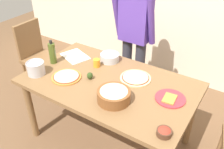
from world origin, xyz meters
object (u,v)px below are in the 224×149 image
object	(u,v)px
small_sauce_bowl	(164,132)
cutting_board_white	(75,56)
olive_oil_bottle	(52,53)
chair_wooden_left	(37,54)
dining_table	(109,89)
cup_orange	(97,63)
popcorn_bowl	(114,95)
mixing_bowl_steel	(110,57)
person_cook	(135,33)
plate_with_slice	(170,98)
avocado	(90,76)
pizza_raw_on_board	(136,78)
steel_pot	(36,68)
pizza_cooked_on_tray	(66,77)

from	to	relation	value
small_sauce_bowl	cutting_board_white	world-z (taller)	small_sauce_bowl
olive_oil_bottle	chair_wooden_left	bearing A→B (deg)	154.36
dining_table	cup_orange	bearing A→B (deg)	148.49
small_sauce_bowl	dining_table	bearing A→B (deg)	153.52
popcorn_bowl	cutting_board_white	distance (m)	0.86
mixing_bowl_steel	cutting_board_white	bearing A→B (deg)	-159.99
person_cook	cup_orange	world-z (taller)	person_cook
popcorn_bowl	mixing_bowl_steel	distance (m)	0.67
plate_with_slice	small_sauce_bowl	xyz separation A→B (m)	(0.11, -0.40, 0.02)
popcorn_bowl	cutting_board_white	bearing A→B (deg)	151.82
avocado	cup_orange	bearing A→B (deg)	109.81
pizza_raw_on_board	cutting_board_white	distance (m)	0.76
popcorn_bowl	steel_pot	xyz separation A→B (m)	(-0.86, -0.06, 0.00)
popcorn_bowl	small_sauce_bowl	world-z (taller)	popcorn_bowl
plate_with_slice	mixing_bowl_steel	size ratio (longest dim) A/B	1.30
pizza_cooked_on_tray	chair_wooden_left	bearing A→B (deg)	154.57
mixing_bowl_steel	cup_orange	world-z (taller)	cup_orange
chair_wooden_left	avocado	bearing A→B (deg)	-16.71
mixing_bowl_steel	avocado	distance (m)	0.39
dining_table	cutting_board_white	world-z (taller)	cutting_board_white
chair_wooden_left	steel_pot	world-z (taller)	chair_wooden_left
popcorn_bowl	olive_oil_bottle	distance (m)	0.89
person_cook	popcorn_bowl	world-z (taller)	person_cook
pizza_cooked_on_tray	small_sauce_bowl	size ratio (longest dim) A/B	2.59
small_sauce_bowl	person_cook	bearing A→B (deg)	127.21
cup_orange	dining_table	bearing A→B (deg)	-31.51
pizza_raw_on_board	pizza_cooked_on_tray	bearing A→B (deg)	-148.97
popcorn_bowl	small_sauce_bowl	distance (m)	0.52
chair_wooden_left	cutting_board_white	distance (m)	0.79
small_sauce_bowl	cup_orange	world-z (taller)	cup_orange
plate_with_slice	avocado	size ratio (longest dim) A/B	3.71
olive_oil_bottle	avocado	distance (m)	0.51
cutting_board_white	chair_wooden_left	bearing A→B (deg)	173.33
chair_wooden_left	popcorn_bowl	bearing A→B (deg)	-18.16
popcorn_bowl	small_sauce_bowl	xyz separation A→B (m)	(0.50, -0.13, -0.03)
chair_wooden_left	small_sauce_bowl	world-z (taller)	chair_wooden_left
cup_orange	olive_oil_bottle	bearing A→B (deg)	-157.05
olive_oil_bottle	avocado	xyz separation A→B (m)	(0.51, -0.04, -0.08)
pizza_raw_on_board	plate_with_slice	size ratio (longest dim) A/B	1.13
pizza_cooked_on_tray	popcorn_bowl	distance (m)	0.57
dining_table	mixing_bowl_steel	world-z (taller)	mixing_bowl_steel
plate_with_slice	steel_pot	xyz separation A→B (m)	(-1.25, -0.33, 0.06)
mixing_bowl_steel	plate_with_slice	bearing A→B (deg)	-18.85
mixing_bowl_steel	cutting_board_white	world-z (taller)	mixing_bowl_steel
person_cook	olive_oil_bottle	size ratio (longest dim) A/B	6.33
person_cook	cup_orange	bearing A→B (deg)	-100.27
small_sauce_bowl	cutting_board_white	xyz separation A→B (m)	(-1.26, 0.54, -0.02)
plate_with_slice	mixing_bowl_steel	world-z (taller)	mixing_bowl_steel
pizza_raw_on_board	cup_orange	xyz separation A→B (m)	(-0.44, -0.02, 0.03)
mixing_bowl_steel	olive_oil_bottle	bearing A→B (deg)	-143.35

